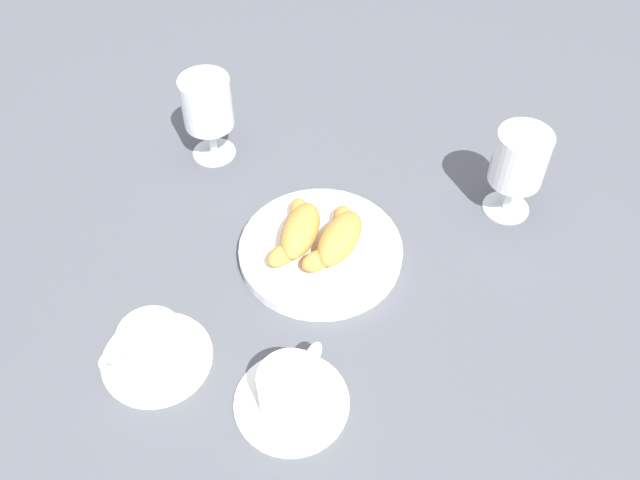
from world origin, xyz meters
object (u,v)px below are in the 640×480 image
(coffee_cup_far, at_px, (292,392))
(juice_glass_left, at_px, (519,161))
(pastry_plate, at_px, (320,249))
(croissant_small, at_px, (298,231))
(croissant_large, at_px, (338,238))
(juice_glass_right, at_px, (207,106))
(coffee_cup_near, at_px, (153,349))

(coffee_cup_far, xyz_separation_m, juice_glass_left, (0.42, -0.12, 0.07))
(pastry_plate, relative_size, croissant_small, 1.70)
(croissant_large, distance_m, juice_glass_right, 0.29)
(juice_glass_right, bearing_deg, coffee_cup_near, -156.14)
(croissant_large, xyz_separation_m, coffee_cup_far, (-0.22, -0.06, -0.01))
(juice_glass_left, bearing_deg, croissant_large, 139.27)
(croissant_small, xyz_separation_m, juice_glass_left, (0.22, -0.23, 0.05))
(pastry_plate, height_order, juice_glass_left, juice_glass_left)
(pastry_plate, bearing_deg, coffee_cup_far, -159.44)
(juice_glass_right, bearing_deg, pastry_plate, -112.60)
(pastry_plate, relative_size, coffee_cup_far, 1.67)
(pastry_plate, xyz_separation_m, croissant_small, (-0.01, 0.03, 0.03))
(pastry_plate, bearing_deg, croissant_large, -74.53)
(juice_glass_right, bearing_deg, juice_glass_left, -76.72)
(croissant_small, bearing_deg, coffee_cup_near, 164.74)
(pastry_plate, distance_m, croissant_large, 0.04)
(croissant_large, relative_size, croissant_small, 1.02)
(pastry_plate, distance_m, juice_glass_left, 0.30)
(coffee_cup_near, relative_size, juice_glass_left, 0.97)
(croissant_small, bearing_deg, croissant_large, -75.40)
(croissant_large, bearing_deg, juice_glass_left, -40.73)
(pastry_plate, height_order, juice_glass_right, juice_glass_right)
(coffee_cup_near, xyz_separation_m, juice_glass_right, (0.35, 0.15, 0.07))
(coffee_cup_near, bearing_deg, coffee_cup_far, -80.18)
(croissant_large, height_order, juice_glass_left, juice_glass_left)
(coffee_cup_far, height_order, juice_glass_right, juice_glass_right)
(croissant_small, relative_size, juice_glass_left, 0.96)
(pastry_plate, height_order, croissant_large, croissant_large)
(croissant_small, height_order, juice_glass_left, juice_glass_left)
(coffee_cup_far, height_order, juice_glass_left, juice_glass_left)
(coffee_cup_far, bearing_deg, juice_glass_right, 45.97)
(croissant_small, height_order, coffee_cup_far, croissant_small)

